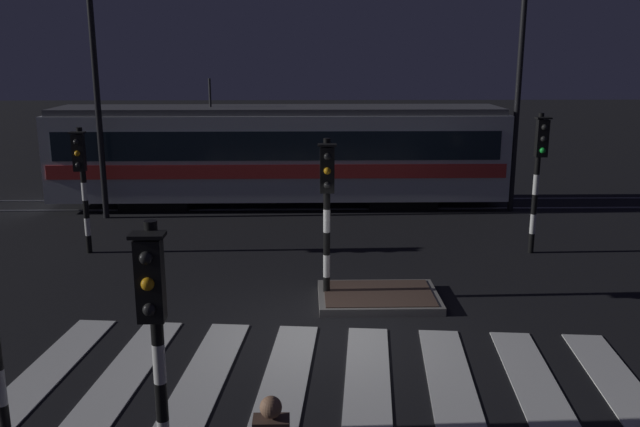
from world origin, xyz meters
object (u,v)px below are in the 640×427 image
at_px(traffic_light_corner_far_right, 539,163).
at_px(tram, 279,153).
at_px(traffic_light_corner_far_left, 82,172).
at_px(traffic_light_kerb_mid_left, 155,323).
at_px(street_lamp_trackside_right, 523,57).
at_px(traffic_light_median_centre, 327,196).
at_px(street_lamp_trackside_left, 91,53).

xyz_separation_m(traffic_light_corner_far_right, tram, (-6.59, 5.65, -0.59)).
height_order(traffic_light_corner_far_left, tram, tram).
height_order(traffic_light_kerb_mid_left, traffic_light_corner_far_left, traffic_light_kerb_mid_left).
bearing_deg(tram, street_lamp_trackside_right, -8.92).
distance_m(traffic_light_median_centre, street_lamp_trackside_left, 9.90).
xyz_separation_m(traffic_light_corner_far_right, traffic_light_kerb_mid_left, (-7.34, -9.28, -0.19)).
bearing_deg(street_lamp_trackside_right, traffic_light_median_centre, -129.06).
bearing_deg(traffic_light_corner_far_right, traffic_light_median_centre, -149.50).
height_order(traffic_light_corner_far_left, street_lamp_trackside_left, street_lamp_trackside_left).
distance_m(traffic_light_kerb_mid_left, traffic_light_corner_far_left, 10.29).
bearing_deg(traffic_light_corner_far_right, tram, 139.38).
relative_size(traffic_light_kerb_mid_left, street_lamp_trackside_right, 0.42).
bearing_deg(street_lamp_trackside_left, traffic_light_corner_far_right, -17.62).
xyz_separation_m(traffic_light_kerb_mid_left, tram, (0.76, 14.93, -0.40)).
height_order(traffic_light_corner_far_right, street_lamp_trackside_right, street_lamp_trackside_right).
xyz_separation_m(street_lamp_trackside_left, street_lamp_trackside_right, (12.73, 0.71, -0.12)).
bearing_deg(traffic_light_kerb_mid_left, street_lamp_trackside_right, 59.17).
bearing_deg(traffic_light_corner_far_left, street_lamp_trackside_right, 19.31).
xyz_separation_m(traffic_light_kerb_mid_left, street_lamp_trackside_left, (-4.52, 13.05, 2.78)).
bearing_deg(traffic_light_kerb_mid_left, traffic_light_corner_far_right, 51.65).
distance_m(traffic_light_median_centre, traffic_light_kerb_mid_left, 6.50).
relative_size(traffic_light_kerb_mid_left, street_lamp_trackside_left, 0.41).
bearing_deg(street_lamp_trackside_left, traffic_light_kerb_mid_left, -70.91).
relative_size(traffic_light_corner_far_right, street_lamp_trackside_left, 0.45).
height_order(traffic_light_median_centre, street_lamp_trackside_left, street_lamp_trackside_left).
xyz_separation_m(traffic_light_kerb_mid_left, street_lamp_trackside_right, (8.21, 13.76, 2.67)).
distance_m(traffic_light_kerb_mid_left, tram, 14.96).
height_order(traffic_light_median_centre, traffic_light_corner_far_right, traffic_light_corner_far_right).
relative_size(traffic_light_median_centre, street_lamp_trackside_right, 0.44).
bearing_deg(traffic_light_median_centre, traffic_light_corner_far_left, 150.48).
relative_size(traffic_light_kerb_mid_left, tram, 0.22).
distance_m(traffic_light_median_centre, traffic_light_corner_far_right, 6.15).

